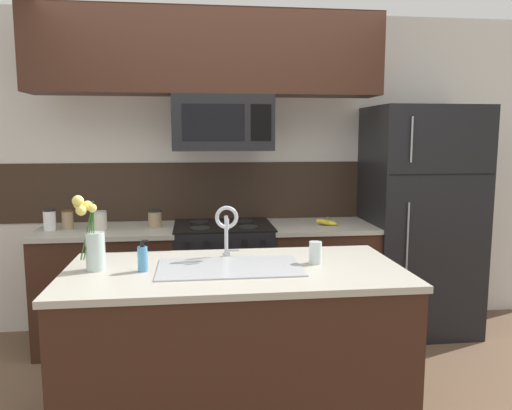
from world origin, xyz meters
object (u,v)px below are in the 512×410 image
storage_jar_short (100,220)px  banana_bunch (328,222)px  flower_vase (93,243)px  storage_jar_medium (68,219)px  dish_soap_bottle (143,258)px  storage_jar_tall (50,220)px  sink_faucet (227,224)px  microwave (222,123)px  refrigerator (418,220)px  storage_jar_squat (155,219)px  drinking_glass (315,253)px  stove_range (224,282)px

storage_jar_short → banana_bunch: 1.75m
banana_bunch → flower_vase: bearing=-143.7°
storage_jar_medium → dish_soap_bottle: bearing=-62.0°
storage_jar_tall → flower_vase: size_ratio=0.40×
banana_bunch → sink_faucet: 1.31m
storage_jar_medium → sink_faucet: bearing=-43.1°
microwave → refrigerator: 1.79m
storage_jar_medium → storage_jar_squat: storage_jar_medium is taller
refrigerator → storage_jar_short: size_ratio=13.08×
refrigerator → drinking_glass: refrigerator is taller
refrigerator → dish_soap_bottle: bearing=-148.6°
refrigerator → storage_jar_tall: 2.90m
storage_jar_medium → sink_faucet: 1.56m
sink_faucet → drinking_glass: 0.53m
storage_jar_short → storage_jar_squat: size_ratio=1.06×
microwave → refrigerator: microwave is taller
stove_range → storage_jar_squat: storage_jar_squat is taller
stove_range → storage_jar_tall: (-1.29, -0.01, 0.53)m
microwave → drinking_glass: size_ratio=6.09×
storage_jar_tall → dish_soap_bottle: dish_soap_bottle is taller
flower_vase → storage_jar_squat: bearing=79.8°
storage_jar_tall → sink_faucet: bearing=-39.1°
microwave → storage_jar_medium: bearing=177.5°
storage_jar_tall → dish_soap_bottle: 1.48m
flower_vase → banana_bunch: bearing=36.3°
flower_vase → stove_range: bearing=58.3°
banana_bunch → refrigerator: bearing=5.9°
refrigerator → storage_jar_medium: (-2.78, 0.01, 0.06)m
stove_range → flower_vase: bearing=-121.7°
dish_soap_bottle → sink_faucet: bearing=26.8°
microwave → storage_jar_short: bearing=-179.4°
refrigerator → banana_bunch: size_ratio=9.71×
storage_jar_short → sink_faucet: sink_faucet is taller
refrigerator → flower_vase: (-2.36, -1.23, 0.13)m
drinking_glass → sink_faucet: bearing=159.2°
stove_range → storage_jar_short: bearing=-178.1°
microwave → flower_vase: microwave is taller
stove_range → banana_bunch: (0.82, -0.06, 0.47)m
sink_faucet → dish_soap_bottle: size_ratio=1.85×
storage_jar_tall → flower_vase: bearing=-65.5°
stove_range → flower_vase: (-0.75, -1.21, 0.59)m
storage_jar_tall → drinking_glass: (1.73, -1.20, -0.02)m
flower_vase → drinking_glass: bearing=-0.2°
stove_range → storage_jar_medium: 1.28m
storage_jar_tall → storage_jar_medium: 0.13m
banana_bunch → sink_faucet: (-0.86, -0.97, 0.18)m
refrigerator → flower_vase: bearing=-152.4°
refrigerator → dish_soap_bottle: refrigerator is taller
dish_soap_bottle → drinking_glass: bearing=2.9°
drinking_glass → refrigerator: bearing=46.5°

